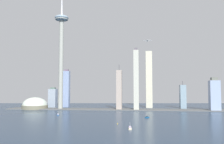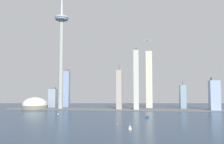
{
  "view_description": "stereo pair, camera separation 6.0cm",
  "coord_description": "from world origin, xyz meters",
  "views": [
    {
      "loc": [
        36.87,
        -268.1,
        57.24
      ],
      "look_at": [
        -40.68,
        405.47,
        105.13
      ],
      "focal_mm": 39.15,
      "sensor_mm": 36.0,
      "label": 1
    },
    {
      "loc": [
        36.93,
        -268.09,
        57.24
      ],
      "look_at": [
        -40.68,
        405.47,
        105.13
      ],
      "focal_mm": 39.15,
      "sensor_mm": 36.0,
      "label": 2
    }
  ],
  "objects": [
    {
      "name": "skyscraper_4",
      "position": [
        64.42,
        497.11,
        87.78
      ],
      "size": [
        19.55,
        16.39,
        175.57
      ],
      "color": "beige",
      "rests_on": "ground"
    },
    {
      "name": "airplane",
      "position": [
        59.42,
        460.25,
        202.15
      ],
      "size": [
        26.46,
        28.11,
        7.55
      ],
      "rotation": [
        0.0,
        0.0,
        4.78
      ],
      "color": "white"
    },
    {
      "name": "skyscraper_2",
      "position": [
        -21.08,
        409.85,
        54.99
      ],
      "size": [
        14.98,
        22.19,
        125.7
      ],
      "color": "#A5978D",
      "rests_on": "ground"
    },
    {
      "name": "ground_plane",
      "position": [
        0.0,
        0.0,
        0.0
      ],
      "size": [
        6000.0,
        6000.0,
        0.0
      ],
      "primitive_type": "plane",
      "color": "#24374D"
    },
    {
      "name": "observation_tower",
      "position": [
        -189.33,
        409.75,
        192.69
      ],
      "size": [
        40.26,
        40.26,
        374.8
      ],
      "color": "#9DA197",
      "rests_on": "ground"
    },
    {
      "name": "skyscraper_1",
      "position": [
        231.63,
        403.8,
        41.65
      ],
      "size": [
        25.92,
        22.91,
        88.38
      ],
      "color": "#90A5C8",
      "rests_on": "ground"
    },
    {
      "name": "waterfront_pier",
      "position": [
        0.0,
        414.71,
        1.16
      ],
      "size": [
        682.36,
        56.43,
        2.33
      ],
      "primitive_type": "cube",
      "color": "#585B5B",
      "rests_on": "ground"
    },
    {
      "name": "skyscraper_0",
      "position": [
        -238.38,
        482.21,
        29.82
      ],
      "size": [
        23.94,
        22.79,
        62.73
      ],
      "color": "#8D9BAC",
      "rests_on": "ground"
    },
    {
      "name": "boat_1",
      "position": [
        -142.29,
        254.1,
        1.41
      ],
      "size": [
        9.09,
        15.44,
        8.43
      ],
      "rotation": [
        0.0,
        0.0,
        5.02
      ],
      "color": "navy",
      "rests_on": "ground"
    },
    {
      "name": "skyscraper_5",
      "position": [
        163.46,
        482.94,
        34.99
      ],
      "size": [
        16.94,
        24.05,
        81.85
      ],
      "color": "#7C97A8",
      "rests_on": "ground"
    },
    {
      "name": "stadium_dome",
      "position": [
        -266.95,
        413.62,
        9.98
      ],
      "size": [
        73.73,
        73.73,
        45.43
      ],
      "color": "#73705B",
      "rests_on": "ground"
    },
    {
      "name": "boat_2",
      "position": [
        21.99,
        86.98,
        1.61
      ],
      "size": [
        5.41,
        15.48,
        9.38
      ],
      "rotation": [
        0.0,
        0.0,
        4.79
      ],
      "color": "beige",
      "rests_on": "ground"
    },
    {
      "name": "skyscraper_3",
      "position": [
        -202.43,
        507.16,
        59.11
      ],
      "size": [
        20.49,
        18.33,
        121.63
      ],
      "color": "#8095BE",
      "rests_on": "ground"
    },
    {
      "name": "skyscraper_6",
      "position": [
        26.25,
        405.03,
        83.64
      ],
      "size": [
        13.99,
        16.16,
        171.4
      ],
      "color": "#BABBAD",
      "rests_on": "ground"
    },
    {
      "name": "boat_3",
      "position": [
        50.31,
        230.71,
        1.38
      ],
      "size": [
        9.63,
        9.52,
        3.86
      ],
      "rotation": [
        0.0,
        0.0,
        0.77
      ],
      "color": "#114F88",
      "rests_on": "ground"
    },
    {
      "name": "channel_buoy_0",
      "position": [
        -0.38,
        135.3,
        1.04
      ],
      "size": [
        1.33,
        1.33,
        2.07
      ],
      "primitive_type": "cone",
      "color": "yellow",
      "rests_on": "ground"
    }
  ]
}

